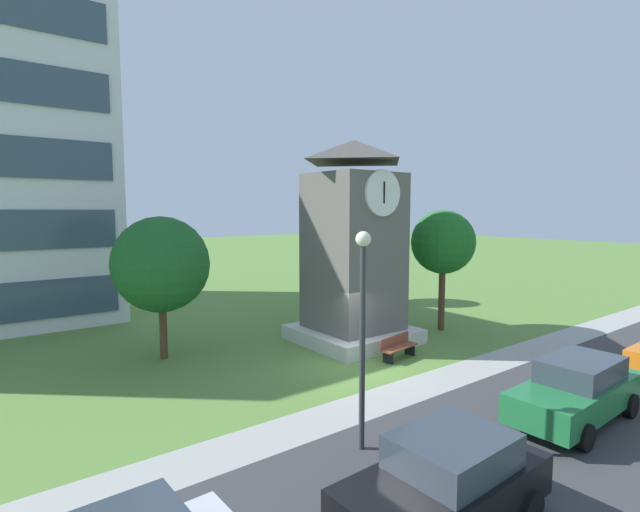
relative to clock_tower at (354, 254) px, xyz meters
name	(u,v)px	position (x,y,z in m)	size (l,w,h in m)	color
ground_plane	(357,366)	(-2.09, -2.60, -3.78)	(160.00, 160.00, 0.00)	#567F38
street_asphalt	(551,443)	(-2.09, -9.77, -3.78)	(120.00, 7.20, 0.01)	#38383A
kerb_strip	(414,389)	(-2.09, -5.37, -3.78)	(120.00, 1.60, 0.01)	#9E9E99
clock_tower	(354,254)	(0.00, 0.00, 0.00)	(4.51, 4.51, 8.61)	#605B56
park_bench	(398,347)	(-0.26, -2.90, -3.32)	(1.85, 0.76, 0.88)	brown
street_lamp	(363,314)	(-5.98, -7.16, -0.51)	(0.36, 0.36, 5.20)	#333338
tree_streetside	(359,237)	(6.03, 6.41, 0.27)	(2.97, 2.97, 5.60)	#513823
tree_near_tower	(161,265)	(-7.40, 2.55, -0.15)	(3.62, 3.62, 5.46)	#513823
tree_by_building	(443,243)	(4.60, -1.08, 0.37)	(2.98, 2.98, 5.68)	#513823
parked_car_black	(446,482)	(-6.66, -10.16, -2.92)	(4.19, 2.14, 1.69)	black
parked_car_green	(577,390)	(-0.32, -9.53, -2.92)	(4.74, 2.03, 1.69)	#1E6B38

